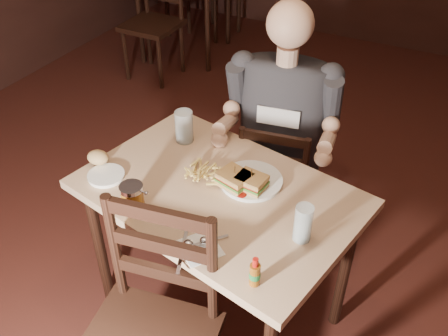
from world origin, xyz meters
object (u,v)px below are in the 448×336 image
at_px(main_table, 218,207).
at_px(side_plate, 106,176).
at_px(chair_far, 277,181).
at_px(hot_sauce, 255,272).
at_px(bg_chair_near, 152,25).
at_px(diner, 282,105).
at_px(syrup_dispenser, 132,198).
at_px(glass_left, 184,126).
at_px(glass_right, 303,223).
at_px(dinner_plate, 251,181).

xyz_separation_m(main_table, side_plate, (-0.46, -0.14, 0.10)).
distance_m(chair_far, hot_sauce, 1.08).
distance_m(main_table, bg_chair_near, 2.60).
xyz_separation_m(chair_far, diner, (0.01, -0.05, 0.49)).
height_order(main_table, syrup_dispenser, syrup_dispenser).
xyz_separation_m(glass_left, hot_sauce, (0.64, -0.61, -0.02)).
distance_m(chair_far, bg_chair_near, 2.21).
height_order(glass_left, side_plate, glass_left).
bearing_deg(bg_chair_near, glass_right, -44.79).
bearing_deg(dinner_plate, syrup_dispenser, -133.27).
bearing_deg(dinner_plate, hot_sauce, -63.81).
bearing_deg(diner, hot_sauce, -82.40).
bearing_deg(glass_left, diner, 39.35).
bearing_deg(dinner_plate, diner, 96.38).
height_order(main_table, side_plate, side_plate).
bearing_deg(chair_far, side_plate, 46.03).
xyz_separation_m(dinner_plate, side_plate, (-0.55, -0.25, -0.00)).
bearing_deg(dinner_plate, glass_right, -34.60).
bearing_deg(glass_right, syrup_dispenser, -166.54).
distance_m(dinner_plate, glass_left, 0.43).
relative_size(main_table, syrup_dispenser, 10.61).
distance_m(diner, hot_sauce, 0.95).
height_order(chair_far, diner, diner).
distance_m(glass_right, hot_sauce, 0.28).
bearing_deg(chair_far, bg_chair_near, -48.33).
xyz_separation_m(glass_left, glass_right, (0.70, -0.35, -0.00)).
bearing_deg(syrup_dispenser, main_table, 58.27).
distance_m(glass_right, syrup_dispenser, 0.65).
height_order(bg_chair_near, syrup_dispenser, bg_chair_near).
bearing_deg(hot_sauce, main_table, 131.90).
relative_size(chair_far, hot_sauce, 6.94).
xyz_separation_m(dinner_plate, syrup_dispenser, (-0.33, -0.36, 0.05)).
height_order(main_table, bg_chair_near, bg_chair_near).
bearing_deg(syrup_dispenser, chair_far, 83.28).
distance_m(diner, glass_right, 0.73).
bearing_deg(bg_chair_near, side_plate, -59.72).
bearing_deg(side_plate, main_table, 17.32).
xyz_separation_m(main_table, hot_sauce, (0.33, -0.37, 0.15)).
bearing_deg(hot_sauce, syrup_dispenser, 168.41).
relative_size(dinner_plate, hot_sauce, 2.14).
relative_size(diner, glass_left, 6.30).
bearing_deg(main_table, glass_right, -14.24).
bearing_deg(chair_far, main_table, 76.39).
height_order(main_table, glass_right, glass_right).
relative_size(bg_chair_near, diner, 0.99).
distance_m(main_table, diner, 0.58).
relative_size(bg_chair_near, syrup_dispenser, 8.09).
bearing_deg(chair_far, hot_sauce, 97.22).
relative_size(bg_chair_near, hot_sauce, 7.96).
relative_size(chair_far, glass_right, 5.51).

